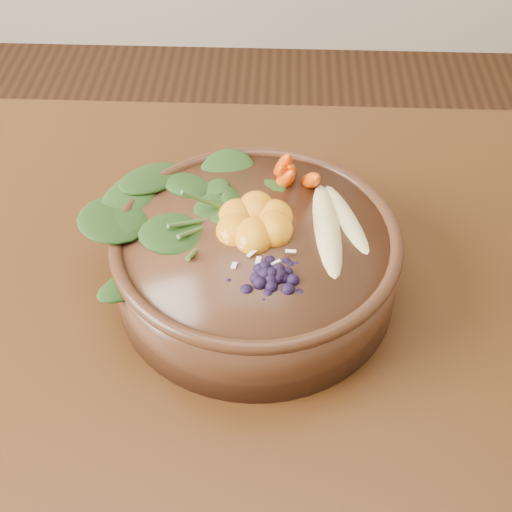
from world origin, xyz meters
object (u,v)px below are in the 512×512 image
mandarin_cluster (255,212)px  blueberry_pile (270,263)px  kale_heap (203,186)px  carrot_cluster (293,151)px  stoneware_bowl (256,263)px  dining_table (136,432)px  banana_halves (338,213)px

mandarin_cluster → blueberry_pile: bearing=-77.2°
kale_heap → carrot_cluster: (0.09, 0.04, 0.02)m
mandarin_cluster → blueberry_pile: (0.02, -0.07, 0.00)m
carrot_cluster → blueberry_pile: bearing=-109.5°
stoneware_bowl → blueberry_pile: blueberry_pile is taller
stoneware_bowl → kale_heap: bearing=138.9°
stoneware_bowl → mandarin_cluster: bearing=95.7°
stoneware_bowl → mandarin_cluster: size_ratio=3.15×
dining_table → kale_heap: 0.25m
stoneware_bowl → carrot_cluster: (0.03, 0.08, 0.07)m
banana_halves → carrot_cluster: bearing=113.1°
dining_table → kale_heap: (0.06, 0.16, 0.19)m
stoneware_bowl → carrot_cluster: 0.12m
banana_halves → blueberry_pile: blueberry_pile is taller
kale_heap → carrot_cluster: carrot_cluster is taller
kale_heap → banana_halves: kale_heap is taller
mandarin_cluster → kale_heap: bearing=150.3°
banana_halves → mandarin_cluster: mandarin_cluster is taller
blueberry_pile → dining_table: bearing=-156.0°
stoneware_bowl → blueberry_pile: 0.08m
blueberry_pile → carrot_cluster: bearing=82.5°
banana_halves → stoneware_bowl: bearing=-177.3°
kale_heap → banana_halves: 0.13m
banana_halves → mandarin_cluster: size_ratio=1.83×
mandarin_cluster → blueberry_pile: size_ratio=0.69×
kale_heap → carrot_cluster: bearing=22.6°
dining_table → banana_halves: banana_halves is taller
stoneware_bowl → blueberry_pile: size_ratio=2.16×
blueberry_pile → mandarin_cluster: bearing=102.8°
dining_table → stoneware_bowl: bearing=44.4°
mandarin_cluster → stoneware_bowl: bearing=-84.3°
dining_table → blueberry_pile: (0.13, 0.06, 0.19)m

